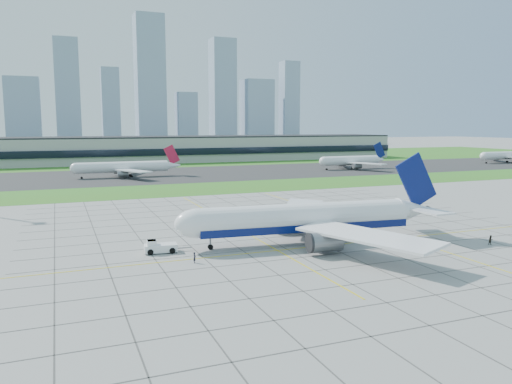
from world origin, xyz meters
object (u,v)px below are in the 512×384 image
at_px(pushback_tug, 159,247).
at_px(crew_near, 195,258).
at_px(airliner, 307,219).
at_px(distant_jet_2, 351,161).
at_px(crew_far, 491,240).
at_px(distant_jet_1, 124,167).
at_px(distant_jet_3, 508,155).

bearing_deg(pushback_tug, crew_near, -59.71).
xyz_separation_m(airliner, distant_jet_2, (97.95, 137.31, -0.24)).
bearing_deg(crew_far, distant_jet_2, 75.08).
bearing_deg(crew_far, distant_jet_1, 116.15).
height_order(distant_jet_2, distant_jet_3, same).
relative_size(airliner, crew_near, 29.69).
bearing_deg(distant_jet_1, pushback_tug, -94.66).
bearing_deg(pushback_tug, distant_jet_1, 90.67).
height_order(airliner, distant_jet_1, airliner).
bearing_deg(crew_far, crew_near, 179.61).
bearing_deg(distant_jet_1, distant_jet_3, 0.07).
bearing_deg(distant_jet_1, distant_jet_2, -1.21).
relative_size(crew_far, distant_jet_2, 0.04).
bearing_deg(distant_jet_3, crew_far, -139.08).
bearing_deg(distant_jet_2, pushback_tug, -133.22).
relative_size(crew_far, distant_jet_1, 0.04).
distance_m(crew_far, distant_jet_2, 165.79).
xyz_separation_m(crew_near, distant_jet_3, (234.57, 145.99, 3.55)).
distance_m(airliner, crew_far, 35.47).
xyz_separation_m(pushback_tug, distant_jet_1, (11.14, 136.68, 3.44)).
bearing_deg(airliner, distant_jet_1, 102.30).
height_order(pushback_tug, crew_far, pushback_tug).
bearing_deg(distant_jet_2, distant_jet_1, 178.79).
bearing_deg(crew_near, distant_jet_2, -22.80).
distance_m(pushback_tug, distant_jet_2, 184.27).
relative_size(pushback_tug, crew_near, 4.60).
bearing_deg(pushback_tug, distant_jet_2, 52.11).
xyz_separation_m(airliner, distant_jet_1, (-17.07, 139.73, -0.24)).
relative_size(crew_near, distant_jet_2, 0.04).
bearing_deg(distant_jet_2, airliner, -125.50).
relative_size(distant_jet_1, distant_jet_2, 1.05).
bearing_deg(distant_jet_3, pushback_tug, -150.16).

